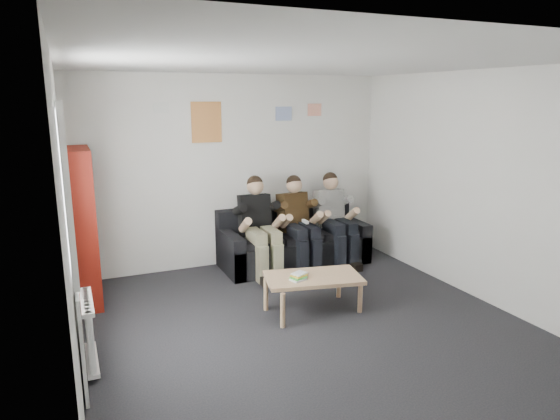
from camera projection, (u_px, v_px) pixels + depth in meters
name	position (u px, v px, depth m)	size (l,w,h in m)	color
room_shell	(316.00, 206.00, 4.87)	(5.00, 5.00, 5.00)	black
sofa	(293.00, 244.00, 7.27)	(2.11, 0.86, 0.81)	black
bookshelf	(84.00, 227.00, 5.77)	(0.27, 0.82, 1.83)	maroon
coffee_table	(313.00, 280.00, 5.61)	(1.06, 0.58, 0.42)	tan
game_cases	(299.00, 276.00, 5.51)	(0.22, 0.20, 0.05)	white
person_left	(260.00, 227.00, 6.78)	(0.42, 0.90, 1.34)	black
person_middle	(299.00, 223.00, 7.01)	(0.41, 0.87, 1.31)	#4F381A
person_right	(335.00, 219.00, 7.24)	(0.41, 0.88, 1.32)	white
radiator	(89.00, 331.00, 4.44)	(0.10, 0.64, 0.60)	white
window	(73.00, 260.00, 4.26)	(0.05, 1.30, 2.36)	white
poster_large	(206.00, 122.00, 6.79)	(0.42, 0.01, 0.55)	gold
poster_blue	(284.00, 114.00, 7.21)	(0.25, 0.01, 0.20)	#396AC4
poster_pink	(314.00, 110.00, 7.39)	(0.22, 0.01, 0.18)	#D743AD
poster_sign	(161.00, 108.00, 6.51)	(0.20, 0.01, 0.14)	silver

